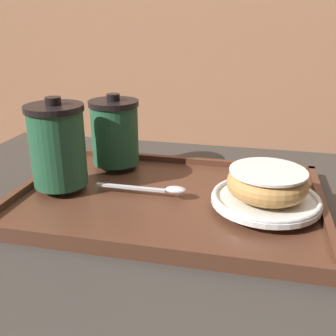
# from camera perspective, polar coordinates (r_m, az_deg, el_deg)

# --- Properties ---
(cafe_table) EXTENTS (0.93, 0.70, 0.73)m
(cafe_table) POSITION_cam_1_polar(r_m,az_deg,el_deg) (0.75, -1.39, -16.80)
(cafe_table) COLOR #38332D
(cafe_table) RESTS_ON ground_plane
(serving_tray) EXTENTS (0.50, 0.34, 0.02)m
(serving_tray) POSITION_cam_1_polar(r_m,az_deg,el_deg) (0.66, -0.00, -4.57)
(serving_tray) COLOR #512D1E
(serving_tray) RESTS_ON cafe_table
(coffee_cup_front) EXTENTS (0.10, 0.10, 0.15)m
(coffee_cup_front) POSITION_cam_1_polar(r_m,az_deg,el_deg) (0.69, -15.61, 3.31)
(coffee_cup_front) COLOR #235638
(coffee_cup_front) RESTS_ON serving_tray
(coffee_cup_rear) EXTENTS (0.10, 0.10, 0.14)m
(coffee_cup_rear) POSITION_cam_1_polar(r_m,az_deg,el_deg) (0.77, -7.72, 5.25)
(coffee_cup_rear) COLOR #235638
(coffee_cup_rear) RESTS_ON serving_tray
(plate_with_chocolate_donut) EXTENTS (0.17, 0.17, 0.01)m
(plate_with_chocolate_donut) POSITION_cam_1_polar(r_m,az_deg,el_deg) (0.63, 13.97, -4.47)
(plate_with_chocolate_donut) COLOR white
(plate_with_chocolate_donut) RESTS_ON serving_tray
(donut_chocolate_glazed) EXTENTS (0.12, 0.12, 0.04)m
(donut_chocolate_glazed) POSITION_cam_1_polar(r_m,az_deg,el_deg) (0.62, 14.20, -2.13)
(donut_chocolate_glazed) COLOR tan
(donut_chocolate_glazed) RESTS_ON plate_with_chocolate_donut
(spoon) EXTENTS (0.16, 0.02, 0.01)m
(spoon) POSITION_cam_1_polar(r_m,az_deg,el_deg) (0.65, -0.97, -3.07)
(spoon) COLOR silver
(spoon) RESTS_ON serving_tray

